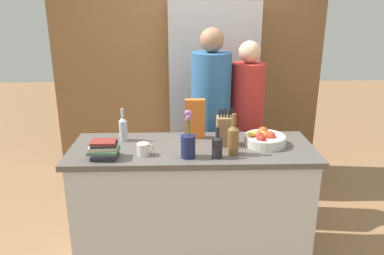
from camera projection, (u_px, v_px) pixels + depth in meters
ground_plane at (192, 255)px, 2.98m from camera, size 14.00×14.00×0.00m
kitchen_island at (192, 203)px, 2.84m from camera, size 1.75×0.64×0.93m
back_wall_wood at (188, 61)px, 4.14m from camera, size 2.95×0.12×2.60m
refrigerator at (211, 97)px, 3.91m from camera, size 0.86×0.63×1.95m
fruit_bowl at (265, 139)px, 2.72m from camera, size 0.30×0.30×0.11m
knife_block at (225, 130)px, 2.70m from camera, size 0.13×0.11×0.27m
flower_vase at (188, 143)px, 2.48m from camera, size 0.10×0.10×0.33m
cereal_box at (195, 119)px, 2.84m from camera, size 0.15×0.06×0.30m
coffee_mug at (143, 149)px, 2.53m from camera, size 0.12×0.08×0.08m
book_stack at (104, 150)px, 2.48m from camera, size 0.20×0.16×0.12m
bottle_oil at (123, 128)px, 2.79m from camera, size 0.06×0.06×0.25m
bottle_vinegar at (233, 139)px, 2.52m from camera, size 0.08×0.08×0.29m
bottle_wine at (217, 146)px, 2.48m from camera, size 0.07×0.07×0.21m
person_at_sink at (211, 117)px, 3.24m from camera, size 0.34×0.34×1.73m
person_in_blue at (246, 120)px, 3.32m from camera, size 0.29×0.29×1.62m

